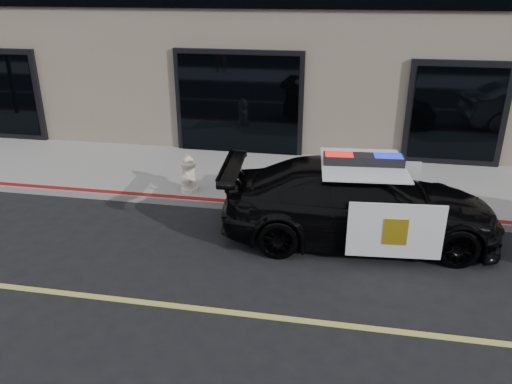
# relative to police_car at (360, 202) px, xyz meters

# --- Properties ---
(ground) EXTENTS (120.00, 120.00, 0.00)m
(ground) POSITION_rel_police_car_xyz_m (-2.20, -2.69, -0.74)
(ground) COLOR black
(ground) RESTS_ON ground
(sidewalk_n) EXTENTS (60.00, 3.50, 0.15)m
(sidewalk_n) POSITION_rel_police_car_xyz_m (-2.20, 2.56, -0.66)
(sidewalk_n) COLOR gray
(sidewalk_n) RESTS_ON ground
(police_car) EXTENTS (2.89, 5.38, 1.65)m
(police_car) POSITION_rel_police_car_xyz_m (0.00, 0.00, 0.00)
(police_car) COLOR black
(police_car) RESTS_ON ground
(fire_hydrant) EXTENTS (0.38, 0.53, 0.84)m
(fire_hydrant) POSITION_rel_police_car_xyz_m (-3.68, 1.27, -0.20)
(fire_hydrant) COLOR beige
(fire_hydrant) RESTS_ON sidewalk_n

